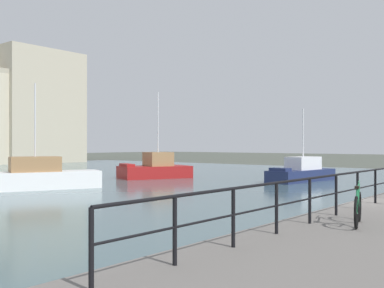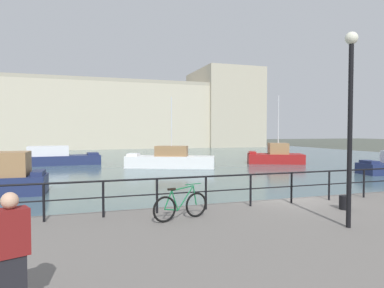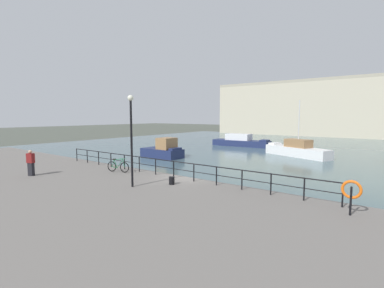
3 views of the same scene
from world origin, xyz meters
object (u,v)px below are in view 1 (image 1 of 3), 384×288
Objects in this scene: moored_white_yacht at (302,172)px; moored_small_launch at (32,177)px; parked_bicycle at (358,208)px; moored_harbor_tender at (155,169)px.

moored_white_yacht is 19.76m from moored_small_launch.
moored_white_yacht reaches higher than parked_bicycle.
moored_small_launch is at bearing 28.50° from moored_harbor_tender.
moored_small_launch is 4.96× the size of parked_bicycle.
moored_white_yacht is 0.81× the size of moored_small_launch.
moored_harbor_tender is at bearing 37.20° from parked_bicycle.
moored_small_launch is at bearing -24.83° from moored_white_yacht.
moored_harbor_tender reaches higher than parked_bicycle.
moored_harbor_tender is 12.20m from moored_small_launch.
moored_harbor_tender is at bearing -60.75° from moored_white_yacht.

